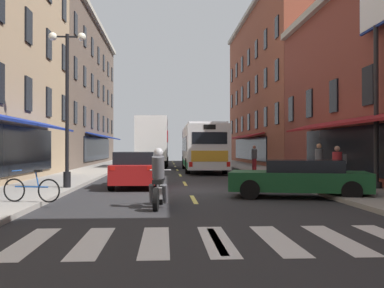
% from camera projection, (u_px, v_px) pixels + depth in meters
% --- Properties ---
extents(ground_plane, '(34.80, 80.00, 0.10)m').
position_uv_depth(ground_plane, '(188.00, 191.00, 18.19)').
color(ground_plane, '#28282B').
extents(lane_centre_dashes, '(0.14, 73.90, 0.01)m').
position_uv_depth(lane_centre_dashes, '(189.00, 190.00, 17.94)').
color(lane_centre_dashes, '#DBCC4C').
rests_on(lane_centre_dashes, ground).
extents(crosswalk_near, '(7.10, 2.80, 0.01)m').
position_uv_depth(crosswalk_near, '(217.00, 240.00, 8.21)').
color(crosswalk_near, silver).
rests_on(crosswalk_near, ground).
extents(sidewalk_left, '(3.00, 80.00, 0.14)m').
position_uv_depth(sidewalk_left, '(37.00, 189.00, 17.84)').
color(sidewalk_left, gray).
rests_on(sidewalk_left, ground).
extents(sidewalk_right, '(3.00, 80.00, 0.14)m').
position_uv_depth(sidewalk_right, '(334.00, 187.00, 18.54)').
color(sidewalk_right, gray).
rests_on(sidewalk_right, ground).
extents(billboard_sign, '(0.40, 2.65, 7.83)m').
position_uv_depth(billboard_sign, '(376.00, 31.00, 17.32)').
color(billboard_sign, black).
rests_on(billboard_sign, sidewalk_right).
extents(transit_bus, '(2.73, 11.44, 3.23)m').
position_uv_depth(transit_bus, '(202.00, 147.00, 32.31)').
color(transit_bus, silver).
rests_on(transit_bus, ground).
extents(box_truck, '(2.58, 7.83, 4.06)m').
position_uv_depth(box_truck, '(153.00, 142.00, 37.45)').
color(box_truck, black).
rests_on(box_truck, ground).
extents(sedan_near, '(4.84, 2.91, 1.26)m').
position_uv_depth(sedan_near, '(300.00, 178.00, 15.26)').
color(sedan_near, '#144723').
rests_on(sedan_near, ground).
extents(sedan_mid, '(2.05, 4.44, 1.38)m').
position_uv_depth(sedan_mid, '(154.00, 157.00, 46.03)').
color(sedan_mid, navy).
rests_on(sedan_mid, ground).
extents(sedan_far, '(1.91, 4.38, 1.49)m').
position_uv_depth(sedan_far, '(135.00, 169.00, 19.20)').
color(sedan_far, maroon).
rests_on(sedan_far, ground).
extents(motorcycle_rider, '(0.63, 2.07, 1.66)m').
position_uv_depth(motorcycle_rider, '(159.00, 182.00, 12.69)').
color(motorcycle_rider, black).
rests_on(motorcycle_rider, ground).
extents(bicycle_near, '(1.68, 0.56, 0.91)m').
position_uv_depth(bicycle_near, '(32.00, 189.00, 12.81)').
color(bicycle_near, black).
rests_on(bicycle_near, sidewalk_left).
extents(pedestrian_near, '(0.51, 0.36, 1.59)m').
position_uv_depth(pedestrian_near, '(338.00, 166.00, 17.48)').
color(pedestrian_near, maroon).
rests_on(pedestrian_near, sidewalk_right).
extents(pedestrian_mid, '(0.36, 0.36, 1.72)m').
position_uv_depth(pedestrian_mid, '(319.00, 162.00, 20.89)').
color(pedestrian_mid, navy).
rests_on(pedestrian_mid, sidewalk_right).
extents(pedestrian_far, '(0.36, 0.36, 1.67)m').
position_uv_depth(pedestrian_far, '(254.00, 158.00, 29.91)').
color(pedestrian_far, maroon).
rests_on(pedestrian_far, sidewalk_right).
extents(street_lamp_twin, '(1.42, 0.32, 5.96)m').
position_uv_depth(street_lamp_twin, '(67.00, 102.00, 17.59)').
color(street_lamp_twin, black).
rests_on(street_lamp_twin, sidewalk_left).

